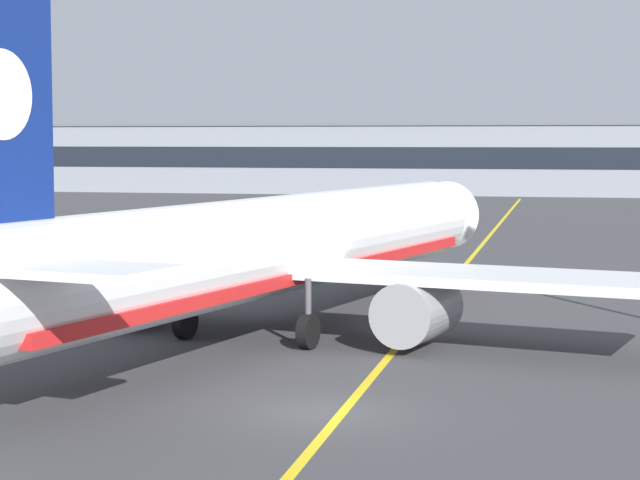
% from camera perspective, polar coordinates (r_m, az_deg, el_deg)
% --- Properties ---
extents(ground_plane, '(400.00, 400.00, 0.00)m').
position_cam_1_polar(ground_plane, '(33.55, 0.20, -8.25)').
color(ground_plane, '#3D3D3F').
extents(taxiway_centreline, '(3.22, 179.98, 0.01)m').
position_cam_1_polar(taxiway_centreline, '(62.76, 6.18, -2.12)').
color(taxiway_centreline, yellow).
rests_on(taxiway_centreline, ground).
extents(airliner_foreground, '(32.28, 41.12, 11.65)m').
position_cam_1_polar(airliner_foreground, '(45.76, -2.49, -0.46)').
color(airliner_foreground, white).
rests_on(airliner_foreground, ground).
extents(safety_cone_by_nose_gear, '(0.44, 0.44, 0.55)m').
position_cam_1_polar(safety_cone_by_nose_gear, '(61.96, 3.33, -1.95)').
color(safety_cone_by_nose_gear, orange).
rests_on(safety_cone_by_nose_gear, ground).
extents(terminal_building, '(144.33, 12.40, 9.70)m').
position_cam_1_polar(terminal_building, '(164.04, 8.93, 3.86)').
color(terminal_building, gray).
rests_on(terminal_building, ground).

